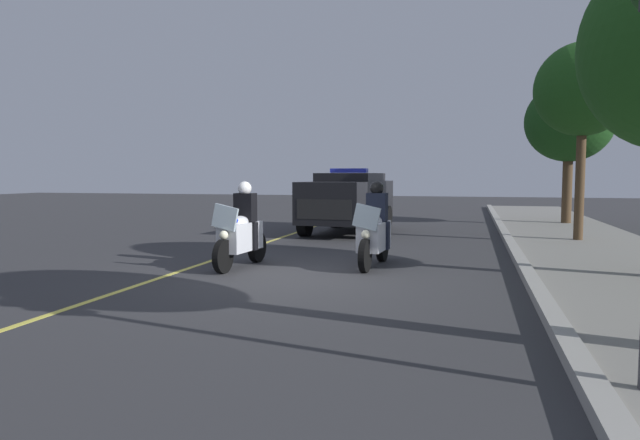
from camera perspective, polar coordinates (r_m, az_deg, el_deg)
ground_plane at (r=10.40m, az=-2.63°, el=-5.74°), size 80.00×80.00×0.00m
curb_strip at (r=9.98m, az=20.45°, el=-6.02°), size 48.00×0.24×0.15m
lane_stripe_center at (r=11.30m, az=-13.96°, el=-5.02°), size 48.00×0.12×0.01m
police_motorcycle_lead_left at (r=11.57m, az=-7.84°, el=-1.24°), size 2.14×0.62×1.72m
police_motorcycle_lead_right at (r=11.61m, az=5.44°, el=-1.20°), size 2.14×0.62×1.72m
police_suv at (r=18.39m, az=2.82°, el=2.07°), size 5.02×2.36×2.05m
tree_far_back at (r=17.07m, az=24.67°, el=11.64°), size 2.52×2.52×5.25m
tree_behind_suv at (r=22.77m, az=23.52°, el=8.91°), size 3.10×3.10×5.11m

